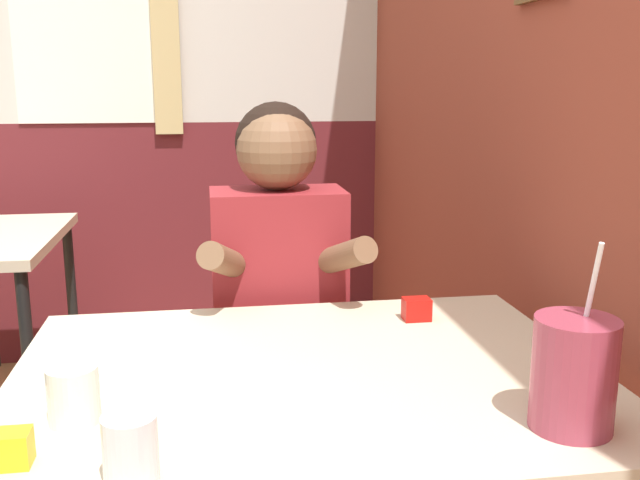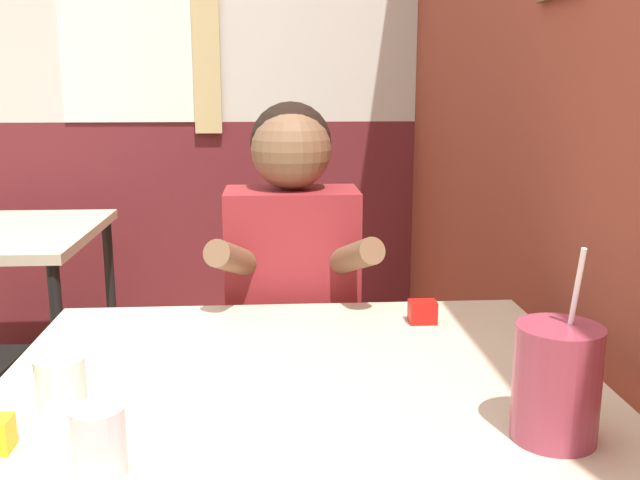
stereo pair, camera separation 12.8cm
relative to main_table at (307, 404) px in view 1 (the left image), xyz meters
name	(u,v)px [view 1 (the left image)]	position (x,y,z in m)	size (l,w,h in m)	color
brick_wall_right	(476,56)	(0.65, 0.91, 0.67)	(0.08, 4.33, 2.70)	brown
back_wall	(109,63)	(-0.58, 2.11, 0.67)	(5.37, 0.09, 2.70)	silver
main_table	(307,404)	(0.00, 0.00, 0.00)	(1.08, 0.82, 0.75)	beige
person_seated	(279,325)	(0.00, 0.56, -0.04)	(0.42, 0.41, 1.22)	maroon
cocktail_pitcher	(574,374)	(0.37, -0.28, 0.15)	(0.13, 0.13, 0.29)	#99384C
glass_near_pitcher	(131,450)	(-0.28, -0.34, 0.11)	(0.07, 0.07, 0.10)	silver
glass_center	(73,395)	(-0.39, -0.14, 0.11)	(0.08, 0.08, 0.09)	silver
condiment_ketchup	(417,309)	(0.28, 0.25, 0.09)	(0.06, 0.04, 0.05)	#B7140F
condiment_mustard	(9,449)	(-0.45, -0.26, 0.09)	(0.06, 0.04, 0.05)	yellow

